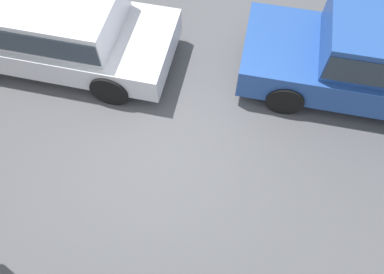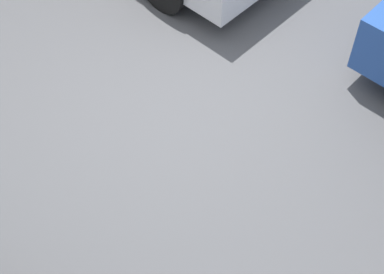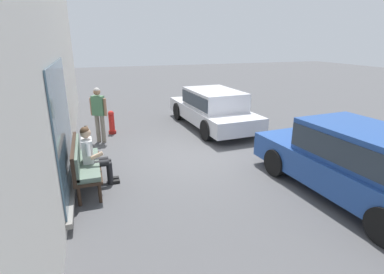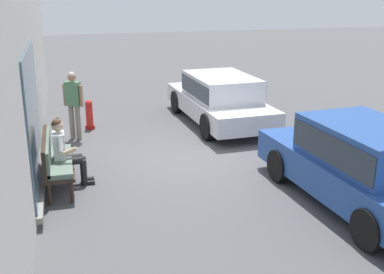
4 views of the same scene
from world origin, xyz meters
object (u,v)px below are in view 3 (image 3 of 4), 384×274
object	(u,v)px
parked_car_near	(357,160)
pedestrian_standing	(99,111)
person_on_phone	(93,155)
bench	(83,162)
fire_hydrant	(112,123)
parked_car_mid	(213,107)

from	to	relation	value
parked_car_near	pedestrian_standing	world-z (taller)	pedestrian_standing
parked_car_near	person_on_phone	bearing A→B (deg)	65.11
bench	parked_car_near	bearing A→B (deg)	-113.65
bench	fire_hydrant	size ratio (longest dim) A/B	2.23
parked_car_near	parked_car_mid	size ratio (longest dim) A/B	0.98
bench	person_on_phone	size ratio (longest dim) A/B	1.33
parked_car_near	fire_hydrant	size ratio (longest dim) A/B	5.62
pedestrian_standing	bench	bearing A→B (deg)	170.60
parked_car_near	pedestrian_standing	xyz separation A→B (m)	(5.30, 4.70, 0.20)
person_on_phone	pedestrian_standing	xyz separation A→B (m)	(2.99, -0.28, 0.30)
person_on_phone	parked_car_mid	xyz separation A→B (m)	(3.43, -4.28, 0.05)
parked_car_mid	pedestrian_standing	world-z (taller)	pedestrian_standing
person_on_phone	parked_car_near	xyz separation A→B (m)	(-2.31, -4.97, 0.10)
pedestrian_standing	fire_hydrant	distance (m)	1.11
parked_car_near	pedestrian_standing	distance (m)	7.08
fire_hydrant	bench	bearing A→B (deg)	166.76
parked_car_mid	pedestrian_standing	bearing A→B (deg)	96.22
person_on_phone	bench	bearing A→B (deg)	97.99
parked_car_near	pedestrian_standing	bearing A→B (deg)	41.55
bench	parked_car_mid	distance (m)	5.68
parked_car_mid	fire_hydrant	bearing A→B (deg)	83.91
pedestrian_standing	person_on_phone	bearing A→B (deg)	174.73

